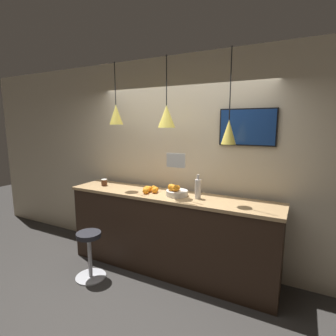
# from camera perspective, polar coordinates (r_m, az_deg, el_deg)

# --- Properties ---
(ground_plane) EXTENTS (14.00, 14.00, 0.00)m
(ground_plane) POSITION_cam_1_polar(r_m,az_deg,el_deg) (3.42, -5.39, -25.97)
(ground_plane) COLOR #33302D
(back_wall) EXTENTS (8.00, 0.06, 2.90)m
(back_wall) POSITION_cam_1_polar(r_m,az_deg,el_deg) (3.72, 2.84, 1.28)
(back_wall) COLOR beige
(back_wall) RESTS_ON ground_plane
(service_counter) EXTENTS (2.88, 0.58, 1.08)m
(service_counter) POSITION_cam_1_polar(r_m,az_deg,el_deg) (3.63, 0.00, -13.94)
(service_counter) COLOR black
(service_counter) RESTS_ON ground_plane
(bar_stool) EXTENTS (0.39, 0.39, 0.62)m
(bar_stool) POSITION_cam_1_polar(r_m,az_deg,el_deg) (3.67, -16.74, -16.65)
(bar_stool) COLOR #B7B7BC
(bar_stool) RESTS_ON ground_plane
(fruit_bowl) EXTENTS (0.28, 0.28, 0.16)m
(fruit_bowl) POSITION_cam_1_polar(r_m,az_deg,el_deg) (3.36, 1.69, -5.07)
(fruit_bowl) COLOR beige
(fruit_bowl) RESTS_ON service_counter
(orange_pile) EXTENTS (0.23, 0.29, 0.09)m
(orange_pile) POSITION_cam_1_polar(r_m,az_deg,el_deg) (3.55, -4.06, -4.68)
(orange_pile) COLOR orange
(orange_pile) RESTS_ON service_counter
(juice_bottle) EXTENTS (0.08, 0.08, 0.30)m
(juice_bottle) POSITION_cam_1_polar(r_m,az_deg,el_deg) (3.25, 6.53, -4.46)
(juice_bottle) COLOR silver
(juice_bottle) RESTS_ON service_counter
(spread_jar) EXTENTS (0.09, 0.09, 0.10)m
(spread_jar) POSITION_cam_1_polar(r_m,az_deg,el_deg) (4.02, -13.71, -3.07)
(spread_jar) COLOR #562D19
(spread_jar) RESTS_ON service_counter
(pendant_lamp_left) EXTENTS (0.19, 0.19, 0.82)m
(pendant_lamp_left) POSITION_cam_1_polar(r_m,az_deg,el_deg) (3.72, -11.23, 11.36)
(pendant_lamp_left) COLOR black
(pendant_lamp_middle) EXTENTS (0.22, 0.22, 0.86)m
(pendant_lamp_middle) POSITION_cam_1_polar(r_m,az_deg,el_deg) (3.29, -0.32, 11.19)
(pendant_lamp_middle) COLOR black
(pendant_lamp_right) EXTENTS (0.17, 0.17, 1.04)m
(pendant_lamp_right) POSITION_cam_1_polar(r_m,az_deg,el_deg) (3.01, 13.09, 7.76)
(pendant_lamp_right) COLOR black
(mounted_tv) EXTENTS (0.68, 0.04, 0.45)m
(mounted_tv) POSITION_cam_1_polar(r_m,az_deg,el_deg) (3.36, 16.91, 8.50)
(mounted_tv) COLOR black
(hanging_menu_board) EXTENTS (0.24, 0.01, 0.17)m
(hanging_menu_board) POSITION_cam_1_polar(r_m,az_deg,el_deg) (3.07, 1.70, 1.68)
(hanging_menu_board) COLOR white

